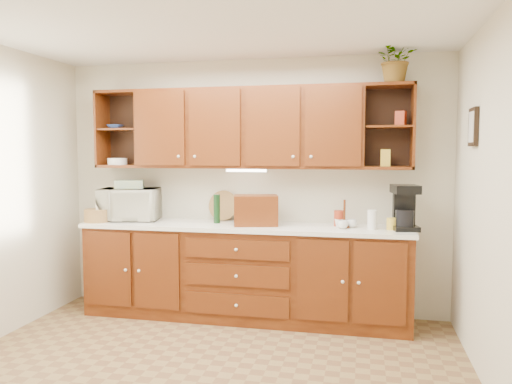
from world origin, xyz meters
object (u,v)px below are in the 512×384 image
at_px(microwave, 130,204).
at_px(coffee_maker, 405,208).
at_px(bread_box, 256,210).
at_px(potted_plant, 396,59).

distance_m(microwave, coffee_maker, 2.78).
bearing_deg(bread_box, potted_plant, -8.41).
bearing_deg(coffee_maker, bread_box, 171.45).
bearing_deg(potted_plant, microwave, -179.46).
relative_size(microwave, coffee_maker, 1.45).
xyz_separation_m(microwave, bread_box, (1.38, -0.09, -0.02)).
bearing_deg(coffee_maker, potted_plant, 128.54).
xyz_separation_m(bread_box, coffee_maker, (1.40, 0.03, 0.05)).
distance_m(bread_box, potted_plant, 1.92).
height_order(microwave, bread_box, microwave).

